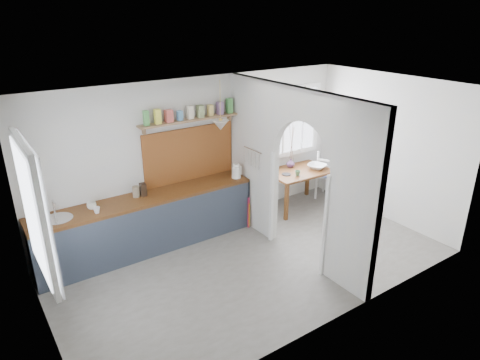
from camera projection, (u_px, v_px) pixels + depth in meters
floor at (254, 262)px, 6.53m from camera, size 5.80×3.20×0.01m
ceiling at (257, 91)px, 5.56m from camera, size 5.80×3.20×0.01m
walls at (255, 184)px, 6.04m from camera, size 5.81×3.21×2.60m
partition at (291, 163)px, 6.40m from camera, size 0.12×3.20×2.60m
kitchen_window at (32, 212)px, 4.41m from camera, size 0.10×1.16×1.50m
nook_window at (283, 123)px, 8.07m from camera, size 1.76×0.10×1.30m
counter at (148, 222)px, 6.78m from camera, size 3.50×0.60×0.90m
sink at (58, 219)px, 5.92m from camera, size 0.40×0.40×0.02m
backsplash at (190, 154)px, 7.12m from camera, size 1.65×0.03×0.90m
shelf at (190, 116)px, 6.81m from camera, size 1.75×0.20×0.21m
pendant_lamp at (221, 125)px, 6.79m from camera, size 0.26×0.26×0.16m
utensil_rail at (253, 150)px, 7.00m from camera, size 0.02×0.50×0.02m
dining_table at (298, 189)px, 8.24m from camera, size 1.22×0.84×0.75m
chair_left at (256, 196)px, 7.79m from camera, size 0.52×0.52×0.86m
chair_right at (331, 174)px, 8.59m from camera, size 0.60×0.60×1.01m
kettle at (236, 171)px, 7.30m from camera, size 0.23×0.20×0.25m
mug_a at (97, 210)px, 6.06m from camera, size 0.11×0.11×0.09m
mug_b at (92, 206)px, 6.18m from camera, size 0.13×0.13×0.11m
knife_block at (143, 189)px, 6.62m from camera, size 0.10×0.13×0.19m
jar at (136, 192)px, 6.57m from camera, size 0.13×0.13×0.17m
towel_magenta at (249, 213)px, 7.47m from camera, size 0.02×0.03×0.59m
towel_orange at (249, 215)px, 7.47m from camera, size 0.02×0.03×0.44m
bowl at (317, 166)px, 8.20m from camera, size 0.44×0.44×0.08m
table_cup at (298, 173)px, 7.85m from camera, size 0.13×0.13×0.09m
plate at (286, 174)px, 7.91m from camera, size 0.22×0.22×0.01m
vase at (291, 163)px, 8.26m from camera, size 0.20×0.20×0.16m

